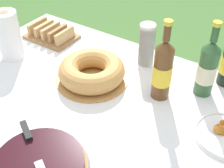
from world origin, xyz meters
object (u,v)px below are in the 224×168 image
at_px(cup_stack, 147,46).
at_px(bread_board, 51,34).
at_px(cider_bottle_amber, 163,70).
at_px(paper_towel_roll, 9,35).
at_px(berry_tart, 39,168).
at_px(serving_knife, 35,154).
at_px(cider_bottle_green, 207,68).
at_px(bundt_cake, 92,71).

distance_m(cup_stack, bread_board, 0.55).
relative_size(cider_bottle_amber, paper_towel_roll, 1.45).
xyz_separation_m(berry_tart, serving_knife, (-0.03, 0.01, 0.04)).
height_order(berry_tart, bread_board, bread_board).
height_order(cider_bottle_green, bread_board, cider_bottle_green).
bearing_deg(bundt_cake, cup_stack, 58.59).
height_order(cup_stack, bread_board, cup_stack).
xyz_separation_m(cup_stack, paper_towel_roll, (-0.58, -0.29, 0.01)).
bearing_deg(berry_tart, bundt_cake, 107.77).
height_order(cup_stack, cider_bottle_green, cider_bottle_green).
distance_m(bundt_cake, paper_towel_roll, 0.44).
bearing_deg(bread_board, cup_stack, 5.61).
relative_size(cider_bottle_green, cider_bottle_amber, 0.95).
height_order(bundt_cake, cup_stack, cup_stack).
xyz_separation_m(bundt_cake, cider_bottle_green, (0.44, 0.19, 0.08)).
bearing_deg(paper_towel_roll, bundt_cake, 8.14).
xyz_separation_m(cup_stack, cider_bottle_amber, (0.16, -0.16, 0.03)).
xyz_separation_m(cup_stack, bread_board, (-0.54, -0.05, -0.08)).
height_order(cider_bottle_green, cider_bottle_amber, cider_bottle_amber).
bearing_deg(cup_stack, berry_tart, -88.74).
relative_size(berry_tart, cup_stack, 1.49).
height_order(serving_knife, cup_stack, cup_stack).
bearing_deg(bundt_cake, paper_towel_roll, -171.86).
xyz_separation_m(bundt_cake, cup_stack, (0.14, 0.23, 0.06)).
height_order(cider_bottle_amber, bread_board, cider_bottle_amber).
distance_m(serving_knife, cup_stack, 0.71).
xyz_separation_m(cup_stack, cider_bottle_green, (0.30, -0.04, 0.02)).
distance_m(serving_knife, cider_bottle_amber, 0.57).
xyz_separation_m(berry_tart, bread_board, (-0.56, 0.67, -0.00)).
bearing_deg(serving_knife, cider_bottle_amber, 102.36).
bearing_deg(berry_tart, cider_bottle_amber, 75.73).
distance_m(serving_knife, cider_bottle_green, 0.73).
height_order(bundt_cake, paper_towel_roll, paper_towel_roll).
distance_m(serving_knife, paper_towel_roll, 0.70).
height_order(paper_towel_roll, bread_board, paper_towel_roll).
height_order(berry_tart, cup_stack, cup_stack).
relative_size(cider_bottle_green, paper_towel_roll, 1.38).
bearing_deg(berry_tart, paper_towel_roll, 144.17).
height_order(serving_knife, bread_board, bread_board).
bearing_deg(bread_board, cider_bottle_green, 0.72).
bearing_deg(cider_bottle_green, cup_stack, 171.83).
distance_m(paper_towel_roll, bread_board, 0.26).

